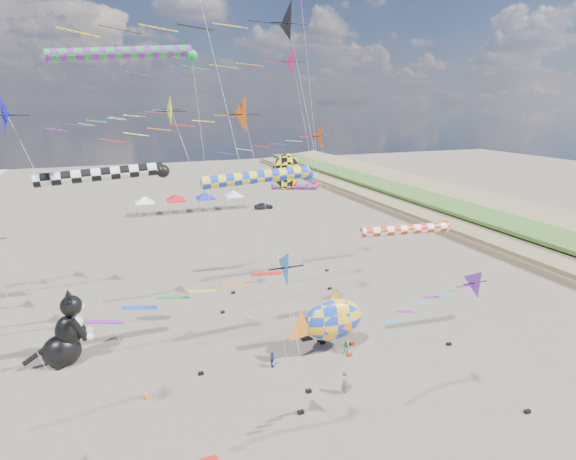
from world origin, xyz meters
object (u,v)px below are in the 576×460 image
at_px(person_adult, 345,382).
at_px(parked_car, 264,206).
at_px(child_green, 346,347).
at_px(cat_inflatable, 63,329).
at_px(fish_inflatable, 332,319).
at_px(child_blue, 272,360).

distance_m(person_adult, parked_car, 53.12).
relative_size(person_adult, child_green, 1.59).
relative_size(cat_inflatable, parked_car, 1.64).
relative_size(cat_inflatable, child_green, 5.10).
bearing_deg(fish_inflatable, person_adult, -105.91).
height_order(person_adult, parked_car, person_adult).
relative_size(cat_inflatable, person_adult, 3.20).
bearing_deg(parked_car, person_adult, 168.16).
xyz_separation_m(person_adult, parked_car, (11.05, 51.96, -0.28)).
height_order(fish_inflatable, child_blue, fish_inflatable).
bearing_deg(person_adult, child_blue, 102.48).
bearing_deg(parked_car, cat_inflatable, 146.20).
bearing_deg(child_green, parked_car, 108.49).
distance_m(fish_inflatable, child_green, 2.45).
distance_m(cat_inflatable, person_adult, 19.97).
xyz_separation_m(person_adult, child_green, (2.33, 4.22, -0.31)).
distance_m(child_green, child_blue, 5.73).
height_order(cat_inflatable, person_adult, cat_inflatable).
relative_size(fish_inflatable, child_green, 6.09).
xyz_separation_m(cat_inflatable, parked_car, (28.07, 41.66, -2.14)).
relative_size(child_blue, parked_car, 0.35).
xyz_separation_m(person_adult, child_blue, (-3.39, 4.51, -0.26)).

